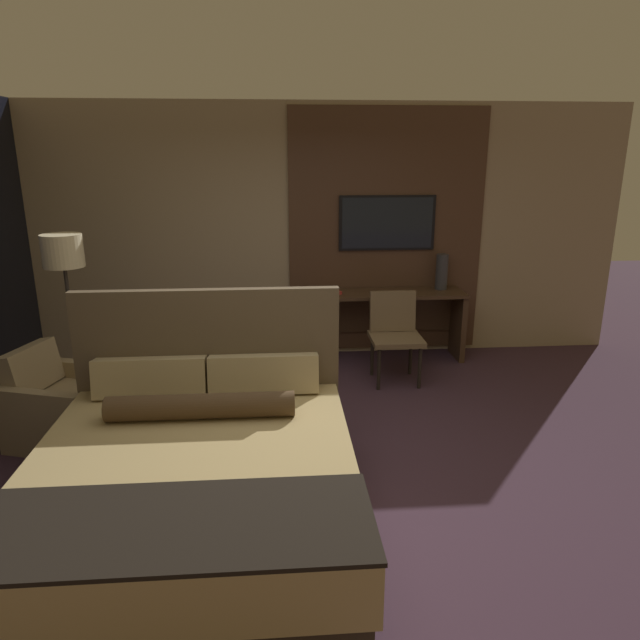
% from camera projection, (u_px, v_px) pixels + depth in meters
% --- Properties ---
extents(ground_plane, '(16.00, 16.00, 0.00)m').
position_uv_depth(ground_plane, '(326.00, 467.00, 4.28)').
color(ground_plane, '#3D2838').
extents(wall_back_tv_panel, '(7.20, 0.09, 2.80)m').
position_uv_depth(wall_back_tv_panel, '(316.00, 233.00, 6.37)').
color(wall_back_tv_panel, tan).
rests_on(wall_back_tv_panel, ground_plane).
extents(bed, '(1.95, 2.12, 1.31)m').
position_uv_depth(bed, '(196.00, 478.00, 3.51)').
color(bed, '#33281E').
rests_on(bed, ground_plane).
extents(desk, '(1.68, 0.48, 0.78)m').
position_uv_depth(desk, '(387.00, 314.00, 6.42)').
color(desk, '#422D1E').
rests_on(desk, ground_plane).
extents(tv, '(1.08, 0.04, 0.60)m').
position_uv_depth(tv, '(387.00, 223.00, 6.33)').
color(tv, black).
extents(desk_chair, '(0.51, 0.51, 0.91)m').
position_uv_depth(desk_chair, '(394.00, 328.00, 5.82)').
color(desk_chair, brown).
rests_on(desk_chair, ground_plane).
extents(armchair_by_window, '(0.89, 0.92, 0.78)m').
position_uv_depth(armchair_by_window, '(64.00, 408.00, 4.65)').
color(armchair_by_window, '#998460').
rests_on(armchair_by_window, ground_plane).
extents(floor_lamp, '(0.34, 0.34, 1.61)m').
position_uv_depth(floor_lamp, '(64.00, 265.00, 4.87)').
color(floor_lamp, '#282623').
rests_on(floor_lamp, ground_plane).
extents(vase_tall, '(0.14, 0.14, 0.40)m').
position_uv_depth(vase_tall, '(442.00, 272.00, 6.39)').
color(vase_tall, '#333338').
rests_on(vase_tall, desk).
extents(book, '(0.25, 0.20, 0.03)m').
position_uv_depth(book, '(330.00, 292.00, 6.23)').
color(book, maroon).
rests_on(book, desk).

